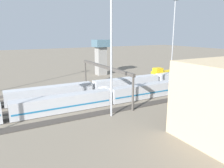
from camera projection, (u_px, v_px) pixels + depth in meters
The scene contains 14 objects.
ground_plane at pixel (104, 96), 64.49m from camera, with size 400.00×400.00×0.00m, color #756B5B.
track_bed_0 at pixel (88, 86), 75.16m from camera, with size 140.00×2.80×0.12m, color #4C443D.
track_bed_1 at pixel (94, 90), 70.89m from camera, with size 140.00×2.80×0.12m, color #4C443D.
track_bed_2 at pixel (100, 93), 66.61m from camera, with size 140.00×2.80×0.12m, color #3D3833.
track_bed_3 at pixel (108, 97), 62.34m from camera, with size 140.00×2.80×0.12m, color #3D3833.
track_bed_4 at pixel (117, 102), 58.06m from camera, with size 140.00×2.80×0.12m, color #3D3833.
track_bed_5 at pixel (127, 108), 53.79m from camera, with size 140.00×2.80×0.12m, color #3D3833.
train_on_track_1 at pixel (163, 75), 83.82m from camera, with size 10.00×3.00×5.00m.
train_on_track_4 at pixel (102, 97), 55.57m from camera, with size 139.00×3.06×4.40m.
train_on_track_2 at pixel (88, 88), 64.31m from camera, with size 139.00×3.00×4.40m.
light_mast_0 at pixel (174, 28), 91.37m from camera, with size 2.80×0.70×31.78m.
light_mast_1 at pixel (111, 28), 44.48m from camera, with size 2.80×0.70×30.07m.
signal_gantry at pixel (104, 70), 62.84m from camera, with size 0.70×30.00×8.80m.
control_tower at pixel (101, 55), 94.42m from camera, with size 6.00×6.00×14.97m.
Camera 1 is at (27.68, 55.56, 17.96)m, focal length 35.52 mm.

